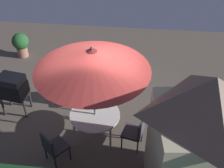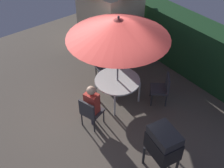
# 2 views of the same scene
# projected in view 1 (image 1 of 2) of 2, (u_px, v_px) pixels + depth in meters

# --- Properties ---
(ground_plane) EXTENTS (11.00, 11.00, 0.00)m
(ground_plane) POSITION_uv_depth(u_px,v_px,m) (97.00, 113.00, 7.80)
(ground_plane) COLOR brown
(garden_shed) EXTENTS (1.89, 1.79, 3.03)m
(garden_shed) POSITION_uv_depth(u_px,v_px,m) (198.00, 144.00, 4.95)
(garden_shed) COLOR #C6B793
(garden_shed) RESTS_ON ground
(patio_table) EXTENTS (1.24, 1.24, 0.72)m
(patio_table) POSITION_uv_depth(u_px,v_px,m) (95.00, 116.00, 6.78)
(patio_table) COLOR white
(patio_table) RESTS_ON ground
(patio_umbrella) EXTENTS (2.54, 2.54, 2.61)m
(patio_umbrella) POSITION_uv_depth(u_px,v_px,m) (92.00, 60.00, 5.79)
(patio_umbrella) COLOR #4C4C51
(patio_umbrella) RESTS_ON ground
(bbq_grill) EXTENTS (0.78, 0.61, 1.20)m
(bbq_grill) POSITION_uv_depth(u_px,v_px,m) (13.00, 87.00, 7.38)
(bbq_grill) COLOR black
(bbq_grill) RESTS_ON ground
(chair_near_shed) EXTENTS (0.58, 0.58, 0.90)m
(chair_near_shed) POSITION_uv_depth(u_px,v_px,m) (89.00, 90.00, 7.81)
(chair_near_shed) COLOR #38383D
(chair_near_shed) RESTS_ON ground
(chair_far_side) EXTENTS (0.65, 0.65, 0.90)m
(chair_far_side) POSITION_uv_depth(u_px,v_px,m) (53.00, 146.00, 6.21)
(chair_far_side) COLOR #38383D
(chair_far_side) RESTS_ON ground
(chair_toward_hedge) EXTENTS (0.57, 0.56, 0.90)m
(chair_toward_hedge) POSITION_uv_depth(u_px,v_px,m) (136.00, 131.00, 6.57)
(chair_toward_hedge) COLOR #38383D
(chair_toward_hedge) RESTS_ON ground
(potted_plant_by_shed) EXTENTS (0.59, 0.59, 0.91)m
(potted_plant_by_shed) POSITION_uv_depth(u_px,v_px,m) (21.00, 43.00, 9.91)
(potted_plant_by_shed) COLOR #936651
(potted_plant_by_shed) RESTS_ON ground
(person_in_red) EXTENTS (0.40, 0.33, 1.26)m
(person_in_red) POSITION_uv_depth(u_px,v_px,m) (89.00, 85.00, 7.58)
(person_in_red) COLOR #CC3D33
(person_in_red) RESTS_ON ground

